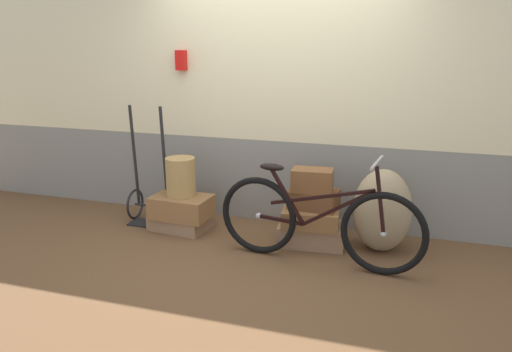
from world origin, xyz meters
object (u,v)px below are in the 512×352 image
(suitcase_0, at_px, (182,221))
(suitcase_4, at_px, (314,199))
(wicker_basket, at_px, (181,177))
(luggage_trolley, at_px, (151,197))
(suitcase_5, at_px, (312,180))
(suitcase_2, at_px, (312,234))
(suitcase_3, at_px, (311,218))
(burlap_sack, at_px, (382,211))
(bicycle, at_px, (317,222))
(suitcase_1, at_px, (181,207))

(suitcase_0, bearing_deg, suitcase_4, 6.20)
(wicker_basket, height_order, luggage_trolley, luggage_trolley)
(suitcase_4, height_order, suitcase_5, suitcase_5)
(suitcase_5, relative_size, luggage_trolley, 0.30)
(suitcase_2, xyz_separation_m, wicker_basket, (-1.32, -0.01, 0.45))
(suitcase_3, bearing_deg, suitcase_2, 78.90)
(suitcase_4, xyz_separation_m, burlap_sack, (0.61, 0.04, -0.06))
(burlap_sack, bearing_deg, suitcase_2, -175.23)
(suitcase_3, distance_m, wicker_basket, 1.34)
(suitcase_3, bearing_deg, bicycle, -76.58)
(luggage_trolley, height_order, burlap_sack, luggage_trolley)
(suitcase_0, height_order, suitcase_4, suitcase_4)
(suitcase_1, distance_m, burlap_sack, 1.93)
(suitcase_5, distance_m, bicycle, 0.47)
(suitcase_2, bearing_deg, burlap_sack, -0.31)
(suitcase_2, distance_m, wicker_basket, 1.39)
(wicker_basket, xyz_separation_m, burlap_sack, (1.94, 0.06, -0.17))
(luggage_trolley, distance_m, bicycle, 1.91)
(suitcase_4, xyz_separation_m, suitcase_5, (-0.01, -0.02, 0.19))
(suitcase_0, relative_size, suitcase_5, 1.54)
(suitcase_2, relative_size, suitcase_5, 1.66)
(suitcase_0, height_order, bicycle, bicycle)
(suitcase_0, xyz_separation_m, wicker_basket, (0.02, -0.02, 0.48))
(suitcase_1, height_order, bicycle, bicycle)
(suitcase_4, bearing_deg, suitcase_2, -126.33)
(suitcase_4, height_order, luggage_trolley, luggage_trolley)
(wicker_basket, xyz_separation_m, bicycle, (1.44, -0.38, -0.17))
(suitcase_2, relative_size, suitcase_4, 1.39)
(suitcase_0, relative_size, suitcase_4, 1.29)
(suitcase_5, bearing_deg, burlap_sack, 1.25)
(suitcase_3, xyz_separation_m, suitcase_4, (0.01, 0.05, 0.16))
(burlap_sack, bearing_deg, bicycle, -138.10)
(suitcase_1, distance_m, luggage_trolley, 0.44)
(suitcase_5, bearing_deg, suitcase_2, 58.19)
(suitcase_3, relative_size, suitcase_5, 1.40)
(suitcase_1, bearing_deg, burlap_sack, 5.55)
(burlap_sack, bearing_deg, suitcase_5, -174.14)
(suitcase_0, height_order, suitcase_1, suitcase_1)
(suitcase_3, distance_m, bicycle, 0.39)
(suitcase_3, distance_m, burlap_sack, 0.64)
(bicycle, bearing_deg, suitcase_4, 106.05)
(bicycle, bearing_deg, suitcase_3, 109.83)
(suitcase_2, relative_size, burlap_sack, 0.80)
(suitcase_3, relative_size, wicker_basket, 1.33)
(suitcase_3, xyz_separation_m, burlap_sack, (0.62, 0.09, 0.10))
(suitcase_4, distance_m, bicycle, 0.42)
(suitcase_5, relative_size, wicker_basket, 0.95)
(suitcase_2, bearing_deg, suitcase_0, 174.75)
(suitcase_0, distance_m, suitcase_4, 1.39)
(luggage_trolley, bearing_deg, suitcase_4, -2.64)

